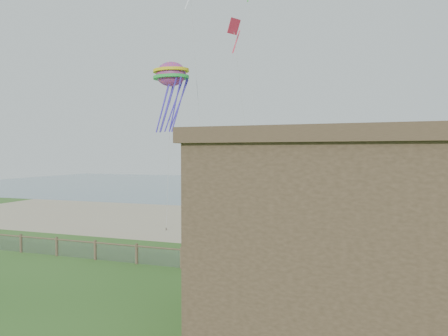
{
  "coord_description": "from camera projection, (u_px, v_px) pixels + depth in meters",
  "views": [
    {
      "loc": [
        9.75,
        -15.24,
        6.72
      ],
      "look_at": [
        1.97,
        8.0,
        5.87
      ],
      "focal_mm": 32.0,
      "sensor_mm": 36.0,
      "label": 1
    }
  ],
  "objects": [
    {
      "name": "ocean",
      "position": [
        306.0,
        187.0,
        80.32
      ],
      "size": [
        160.0,
        68.0,
        0.02
      ],
      "primitive_type": "cube",
      "color": "slate",
      "rests_on": "ground"
    },
    {
      "name": "picnic_table",
      "position": [
        313.0,
        281.0,
        20.06
      ],
      "size": [
        1.84,
        1.61,
        0.65
      ],
      "primitive_type": null,
      "rotation": [
        0.0,
        0.0,
        0.34
      ],
      "color": "brown",
      "rests_on": "ground"
    },
    {
      "name": "chainlink_fence",
      "position": [
        182.0,
        259.0,
        23.44
      ],
      "size": [
        36.2,
        0.2,
        1.25
      ],
      "primitive_type": null,
      "color": "brown",
      "rests_on": "ground"
    },
    {
      "name": "sand_beach",
      "position": [
        251.0,
        223.0,
        38.62
      ],
      "size": [
        72.0,
        20.0,
        0.02
      ],
      "primitive_type": "cube",
      "color": "#BFAB8A",
      "rests_on": "ground"
    },
    {
      "name": "ground",
      "position": [
        125.0,
        305.0,
        17.77
      ],
      "size": [
        160.0,
        160.0,
        0.0
      ],
      "primitive_type": "plane",
      "color": "#335E20",
      "rests_on": "ground"
    },
    {
      "name": "motel_deck",
      "position": [
        430.0,
        294.0,
        18.38
      ],
      "size": [
        15.0,
        2.0,
        0.5
      ],
      "primitive_type": "cube",
      "color": "brown",
      "rests_on": "ground"
    },
    {
      "name": "kite_red",
      "position": [
        234.0,
        34.0,
        29.1
      ],
      "size": [
        1.9,
        1.76,
        2.25
      ],
      "primitive_type": null,
      "rotation": [
        0.44,
        0.0,
        1.02
      ],
      "color": "#EE2A45"
    },
    {
      "name": "octopus_kite",
      "position": [
        171.0,
        94.0,
        31.22
      ],
      "size": [
        3.02,
        2.17,
        6.1
      ],
      "primitive_type": null,
      "rotation": [
        0.0,
        0.0,
        0.03
      ],
      "color": "#FF4D28"
    }
  ]
}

